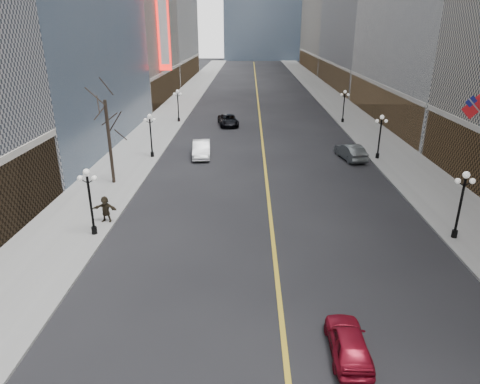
{
  "coord_description": "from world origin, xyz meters",
  "views": [
    {
      "loc": [
        -1.61,
        4.8,
        12.97
      ],
      "look_at": [
        -1.98,
        21.81,
        6.37
      ],
      "focal_mm": 32.0,
      "sensor_mm": 36.0,
      "label": 1
    }
  ],
  "objects_px": {
    "streetlamp_west_1": "(90,195)",
    "car_sb_far": "(351,152)",
    "car_nb_mid": "(201,149)",
    "streetlamp_west_2": "(151,131)",
    "streetlamp_west_3": "(178,102)",
    "streetlamp_east_1": "(462,198)",
    "car_sb_mid": "(348,342)",
    "streetlamp_east_3": "(344,103)",
    "car_nb_far": "(228,120)",
    "streetlamp_east_2": "(380,132)"
  },
  "relations": [
    {
      "from": "streetlamp_west_1",
      "to": "car_sb_far",
      "type": "distance_m",
      "value": 27.57
    },
    {
      "from": "car_nb_mid",
      "to": "car_sb_far",
      "type": "relative_size",
      "value": 1.04
    },
    {
      "from": "streetlamp_west_1",
      "to": "streetlamp_west_2",
      "type": "height_order",
      "value": "same"
    },
    {
      "from": "streetlamp_west_1",
      "to": "car_nb_mid",
      "type": "xyz_separation_m",
      "value": [
        5.14,
        18.61,
        -2.06
      ]
    },
    {
      "from": "streetlamp_west_2",
      "to": "streetlamp_west_3",
      "type": "bearing_deg",
      "value": 90.0
    },
    {
      "from": "streetlamp_east_1",
      "to": "streetlamp_west_3",
      "type": "xyz_separation_m",
      "value": [
        -23.6,
        36.0,
        0.0
      ]
    },
    {
      "from": "car_sb_mid",
      "to": "streetlamp_west_2",
      "type": "bearing_deg",
      "value": -62.49
    },
    {
      "from": "streetlamp_east_3",
      "to": "car_sb_mid",
      "type": "xyz_separation_m",
      "value": [
        -9.18,
        -46.72,
        -2.24
      ]
    },
    {
      "from": "car_nb_far",
      "to": "car_sb_mid",
      "type": "distance_m",
      "value": 45.3
    },
    {
      "from": "streetlamp_west_2",
      "to": "streetlamp_east_1",
      "type": "bearing_deg",
      "value": -37.33
    },
    {
      "from": "streetlamp_east_2",
      "to": "streetlamp_west_2",
      "type": "xyz_separation_m",
      "value": [
        -23.6,
        0.0,
        0.0
      ]
    },
    {
      "from": "streetlamp_east_3",
      "to": "car_nb_far",
      "type": "relative_size",
      "value": 0.83
    },
    {
      "from": "streetlamp_east_2",
      "to": "streetlamp_east_3",
      "type": "relative_size",
      "value": 1.0
    },
    {
      "from": "streetlamp_east_2",
      "to": "car_sb_far",
      "type": "height_order",
      "value": "streetlamp_east_2"
    },
    {
      "from": "streetlamp_west_2",
      "to": "streetlamp_west_3",
      "type": "height_order",
      "value": "same"
    },
    {
      "from": "car_sb_far",
      "to": "streetlamp_east_3",
      "type": "bearing_deg",
      "value": -110.15
    },
    {
      "from": "streetlamp_west_2",
      "to": "streetlamp_west_3",
      "type": "xyz_separation_m",
      "value": [
        0.0,
        18.0,
        0.0
      ]
    },
    {
      "from": "streetlamp_east_2",
      "to": "car_sb_mid",
      "type": "relative_size",
      "value": 1.16
    },
    {
      "from": "streetlamp_west_1",
      "to": "car_sb_mid",
      "type": "bearing_deg",
      "value": -36.64
    },
    {
      "from": "streetlamp_east_2",
      "to": "car_sb_mid",
      "type": "distance_m",
      "value": 30.24
    },
    {
      "from": "streetlamp_west_1",
      "to": "streetlamp_west_3",
      "type": "bearing_deg",
      "value": 90.0
    },
    {
      "from": "streetlamp_west_2",
      "to": "car_nb_mid",
      "type": "xyz_separation_m",
      "value": [
        5.14,
        0.61,
        -2.06
      ]
    },
    {
      "from": "streetlamp_west_1",
      "to": "streetlamp_east_3",
      "type": "bearing_deg",
      "value": 56.75
    },
    {
      "from": "car_nb_mid",
      "to": "car_sb_mid",
      "type": "distance_m",
      "value": 30.76
    },
    {
      "from": "streetlamp_west_1",
      "to": "streetlamp_west_2",
      "type": "relative_size",
      "value": 1.0
    },
    {
      "from": "streetlamp_east_2",
      "to": "car_nb_mid",
      "type": "bearing_deg",
      "value": 178.12
    },
    {
      "from": "streetlamp_east_2",
      "to": "car_nb_far",
      "type": "relative_size",
      "value": 0.83
    },
    {
      "from": "streetlamp_west_1",
      "to": "car_sb_far",
      "type": "bearing_deg",
      "value": 40.91
    },
    {
      "from": "car_sb_mid",
      "to": "car_sb_far",
      "type": "relative_size",
      "value": 0.79
    },
    {
      "from": "streetlamp_west_1",
      "to": "car_nb_mid",
      "type": "bearing_deg",
      "value": 74.55
    },
    {
      "from": "car_nb_far",
      "to": "streetlamp_west_2",
      "type": "bearing_deg",
      "value": -124.71
    },
    {
      "from": "car_nb_far",
      "to": "streetlamp_east_1",
      "type": "bearing_deg",
      "value": -74.67
    },
    {
      "from": "streetlamp_east_1",
      "to": "car_nb_far",
      "type": "height_order",
      "value": "streetlamp_east_1"
    },
    {
      "from": "streetlamp_west_3",
      "to": "car_nb_mid",
      "type": "bearing_deg",
      "value": -73.53
    },
    {
      "from": "streetlamp_east_2",
      "to": "streetlamp_west_2",
      "type": "distance_m",
      "value": 23.6
    },
    {
      "from": "car_nb_far",
      "to": "car_sb_far",
      "type": "distance_m",
      "value": 20.96
    },
    {
      "from": "streetlamp_west_3",
      "to": "car_nb_mid",
      "type": "distance_m",
      "value": 18.25
    },
    {
      "from": "car_sb_far",
      "to": "streetlamp_west_1",
      "type": "bearing_deg",
      "value": 29.69
    },
    {
      "from": "car_sb_mid",
      "to": "streetlamp_east_3",
      "type": "bearing_deg",
      "value": -100.26
    },
    {
      "from": "car_nb_mid",
      "to": "car_nb_far",
      "type": "bearing_deg",
      "value": 77.16
    },
    {
      "from": "streetlamp_east_3",
      "to": "streetlamp_west_2",
      "type": "distance_m",
      "value": 29.68
    },
    {
      "from": "streetlamp_east_2",
      "to": "streetlamp_east_3",
      "type": "xyz_separation_m",
      "value": [
        0.0,
        18.0,
        0.0
      ]
    },
    {
      "from": "streetlamp_east_3",
      "to": "streetlamp_west_1",
      "type": "height_order",
      "value": "same"
    },
    {
      "from": "streetlamp_east_3",
      "to": "streetlamp_west_1",
      "type": "bearing_deg",
      "value": -123.25
    },
    {
      "from": "streetlamp_east_1",
      "to": "car_sb_mid",
      "type": "bearing_deg",
      "value": -130.58
    },
    {
      "from": "streetlamp_west_3",
      "to": "car_sb_mid",
      "type": "height_order",
      "value": "streetlamp_west_3"
    },
    {
      "from": "streetlamp_east_1",
      "to": "car_nb_mid",
      "type": "height_order",
      "value": "streetlamp_east_1"
    },
    {
      "from": "streetlamp_east_3",
      "to": "car_sb_far",
      "type": "relative_size",
      "value": 0.92
    },
    {
      "from": "car_nb_mid",
      "to": "car_sb_far",
      "type": "height_order",
      "value": "car_nb_mid"
    },
    {
      "from": "streetlamp_west_3",
      "to": "car_sb_far",
      "type": "distance_m",
      "value": 27.56
    }
  ]
}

